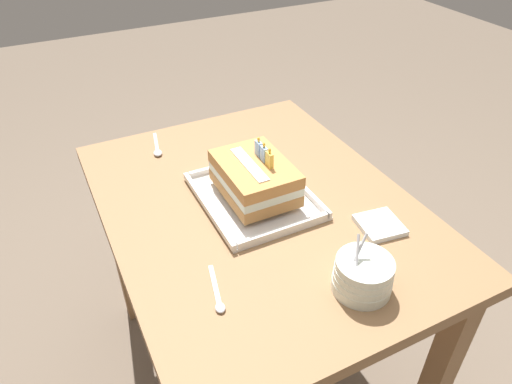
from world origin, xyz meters
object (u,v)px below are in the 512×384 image
(serving_spoon_near_tray, at_px, (218,299))
(serving_spoon_by_bowls, at_px, (157,150))
(birthday_cake, at_px, (254,178))
(bowl_stack, at_px, (363,275))
(foil_tray, at_px, (254,197))
(napkin_pile, at_px, (380,225))

(serving_spoon_near_tray, bearing_deg, serving_spoon_by_bowls, 174.52)
(birthday_cake, height_order, serving_spoon_near_tray, birthday_cake)
(bowl_stack, xyz_separation_m, serving_spoon_by_bowls, (-0.73, -0.22, -0.03))
(bowl_stack, relative_size, serving_spoon_near_tray, 0.95)
(birthday_cake, xyz_separation_m, serving_spoon_near_tray, (0.28, -0.22, -0.07))
(birthday_cake, bearing_deg, foil_tray, -90.00)
(birthday_cake, relative_size, serving_spoon_near_tray, 1.63)
(napkin_pile, bearing_deg, foil_tray, -136.75)
(napkin_pile, bearing_deg, serving_spoon_near_tray, -85.43)
(napkin_pile, bearing_deg, serving_spoon_by_bowls, -146.69)
(serving_spoon_near_tray, bearing_deg, foil_tray, 141.68)
(birthday_cake, bearing_deg, bowl_stack, 9.75)
(birthday_cake, bearing_deg, serving_spoon_near_tray, -38.35)
(bowl_stack, height_order, serving_spoon_by_bowls, bowl_stack)
(foil_tray, height_order, serving_spoon_by_bowls, foil_tray)
(foil_tray, distance_m, napkin_pile, 0.33)
(serving_spoon_near_tray, distance_m, napkin_pile, 0.45)
(bowl_stack, distance_m, serving_spoon_by_bowls, 0.76)
(birthday_cake, bearing_deg, napkin_pile, 43.22)
(serving_spoon_by_bowls, relative_size, napkin_pile, 1.31)
(bowl_stack, relative_size, serving_spoon_by_bowls, 0.88)
(bowl_stack, bearing_deg, foil_tray, -170.22)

